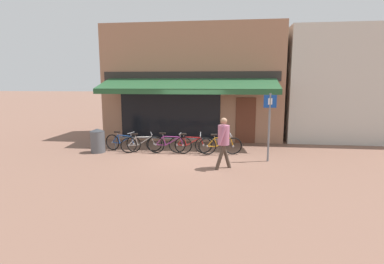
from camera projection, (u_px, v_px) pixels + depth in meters
name	position (u px, v px, depth m)	size (l,w,h in m)	color
ground_plane	(189.00, 157.00, 11.20)	(160.00, 160.00, 0.00)	brown
shop_front	(194.00, 83.00, 15.22)	(8.61, 4.77, 5.49)	#9E7056
neighbour_building	(365.00, 85.00, 14.71)	(7.87, 4.00, 5.30)	beige
bike_rack_rail	(168.00, 140.00, 12.06)	(4.57, 0.04, 0.57)	#47494F
bicycle_blue	(123.00, 142.00, 12.21)	(1.63, 0.56, 0.80)	black
bicycle_silver	(141.00, 144.00, 11.96)	(1.56, 0.73, 0.79)	black
bicycle_purple	(169.00, 144.00, 11.79)	(1.78, 0.52, 0.83)	black
bicycle_red	(190.00, 144.00, 11.79)	(1.73, 0.52, 0.84)	black
bicycle_orange	(220.00, 145.00, 11.56)	(1.70, 0.51, 0.86)	black
pedestrian_adult	(224.00, 138.00, 9.59)	(0.55, 0.67, 1.69)	#47382D
litter_bin	(98.00, 140.00, 11.95)	(0.57, 0.57, 0.97)	#515459
parking_sign	(269.00, 120.00, 10.44)	(0.44, 0.07, 2.41)	slate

